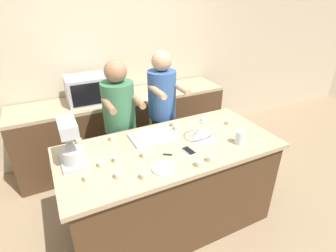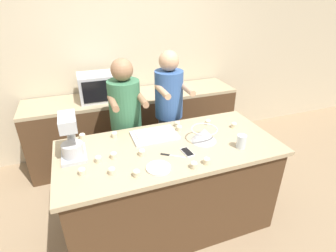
{
  "view_description": "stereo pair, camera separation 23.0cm",
  "coord_description": "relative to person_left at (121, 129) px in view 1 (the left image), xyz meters",
  "views": [
    {
      "loc": [
        -0.92,
        -1.79,
        2.17
      ],
      "look_at": [
        0.0,
        0.05,
        1.11
      ],
      "focal_mm": 28.0,
      "sensor_mm": 36.0,
      "label": 1
    },
    {
      "loc": [
        -0.7,
        -1.88,
        2.17
      ],
      "look_at": [
        0.0,
        0.05,
        1.11
      ],
      "focal_mm": 28.0,
      "sensor_mm": 36.0,
      "label": 2
    }
  ],
  "objects": [
    {
      "name": "cupcake_3",
      "position": [
        0.44,
        -1.03,
        0.12
      ],
      "size": [
        0.06,
        0.06,
        0.06
      ],
      "color": "beige",
      "rests_on": "island_counter"
    },
    {
      "name": "knife",
      "position": [
        0.21,
        -0.83,
        0.09
      ],
      "size": [
        0.19,
        0.14,
        0.01
      ],
      "color": "#BCBCC1",
      "rests_on": "island_counter"
    },
    {
      "name": "cupcake_6",
      "position": [
        -0.18,
        -0.35,
        0.12
      ],
      "size": [
        0.06,
        0.06,
        0.06
      ],
      "color": "beige",
      "rests_on": "island_counter"
    },
    {
      "name": "drinking_glass",
      "position": [
        0.84,
        -0.92,
        0.15
      ],
      "size": [
        0.08,
        0.08,
        0.12
      ],
      "color": "silver",
      "rests_on": "island_counter"
    },
    {
      "name": "cupcake_5",
      "position": [
        0.32,
        -1.05,
        0.12
      ],
      "size": [
        0.06,
        0.06,
        0.06
      ],
      "color": "beige",
      "rests_on": "island_counter"
    },
    {
      "name": "person_left",
      "position": [
        0.0,
        0.0,
        0.0
      ],
      "size": [
        0.35,
        0.51,
        1.58
      ],
      "color": "brown",
      "rests_on": "ground_plane"
    },
    {
      "name": "microwave_oven",
      "position": [
        -0.18,
        0.69,
        0.26
      ],
      "size": [
        0.5,
        0.38,
        0.33
      ],
      "color": "#B7B7BC",
      "rests_on": "back_counter"
    },
    {
      "name": "baking_tray",
      "position": [
        0.18,
        -0.46,
        0.11
      ],
      "size": [
        0.43,
        0.28,
        0.04
      ],
      "color": "silver",
      "rests_on": "island_counter"
    },
    {
      "name": "cupcake_10",
      "position": [
        -0.25,
        -0.7,
        0.12
      ],
      "size": [
        0.06,
        0.06,
        0.06
      ],
      "color": "beige",
      "rests_on": "island_counter"
    },
    {
      "name": "stand_mixer",
      "position": [
        -0.56,
        -0.55,
        0.26
      ],
      "size": [
        0.2,
        0.3,
        0.38
      ],
      "color": "#B2B7BC",
      "rests_on": "island_counter"
    },
    {
      "name": "ground_plane",
      "position": [
        0.25,
        -0.68,
        -0.83
      ],
      "size": [
        16.0,
        16.0,
        0.0
      ],
      "primitive_type": "plane",
      "color": "#937A5B"
    },
    {
      "name": "back_wall",
      "position": [
        0.25,
        1.04,
        0.52
      ],
      "size": [
        10.0,
        0.06,
        2.7
      ],
      "color": "beige",
      "rests_on": "ground_plane"
    },
    {
      "name": "cupcake_13",
      "position": [
        -0.38,
        -0.71,
        0.12
      ],
      "size": [
        0.06,
        0.06,
        0.06
      ],
      "color": "beige",
      "rests_on": "island_counter"
    },
    {
      "name": "cupcake_1",
      "position": [
        0.78,
        -0.41,
        0.12
      ],
      "size": [
        0.06,
        0.06,
        0.06
      ],
      "color": "beige",
      "rests_on": "island_counter"
    },
    {
      "name": "back_counter",
      "position": [
        0.25,
        0.69,
        -0.37
      ],
      "size": [
        2.8,
        0.6,
        0.93
      ],
      "color": "#4C331E",
      "rests_on": "ground_plane"
    },
    {
      "name": "cupcake_9",
      "position": [
        -0.02,
        -0.74,
        0.12
      ],
      "size": [
        0.06,
        0.06,
        0.06
      ],
      "color": "beige",
      "rests_on": "island_counter"
    },
    {
      "name": "cell_phone",
      "position": [
        0.36,
        -0.83,
        0.1
      ],
      "size": [
        0.09,
        0.15,
        0.01
      ],
      "color": "silver",
      "rests_on": "island_counter"
    },
    {
      "name": "cupcake_2",
      "position": [
        -0.51,
        -0.83,
        0.12
      ],
      "size": [
        0.06,
        0.06,
        0.06
      ],
      "color": "beige",
      "rests_on": "island_counter"
    },
    {
      "name": "cupcake_0",
      "position": [
        0.99,
        -0.57,
        0.12
      ],
      "size": [
        0.06,
        0.06,
        0.06
      ],
      "color": "beige",
      "rests_on": "island_counter"
    },
    {
      "name": "person_right",
      "position": [
        0.5,
        -0.0,
        0.03
      ],
      "size": [
        0.33,
        0.5,
        1.63
      ],
      "color": "#33384C",
      "rests_on": "ground_plane"
    },
    {
      "name": "cupcake_8",
      "position": [
        -0.3,
        -0.91,
        0.12
      ],
      "size": [
        0.06,
        0.06,
        0.06
      ],
      "color": "beige",
      "rests_on": "island_counter"
    },
    {
      "name": "cupcake_11",
      "position": [
        0.46,
        -0.35,
        0.12
      ],
      "size": [
        0.06,
        0.06,
        0.06
      ],
      "color": "beige",
      "rests_on": "island_counter"
    },
    {
      "name": "island_counter",
      "position": [
        0.25,
        -0.68,
        -0.37
      ],
      "size": [
        1.98,
        0.92,
        0.93
      ],
      "color": "#4C331E",
      "rests_on": "ground_plane"
    },
    {
      "name": "small_plate",
      "position": [
        0.05,
        -0.97,
        0.1
      ],
      "size": [
        0.19,
        0.19,
        0.02
      ],
      "color": "white",
      "rests_on": "island_counter"
    },
    {
      "name": "cupcake_4",
      "position": [
        -0.13,
        -1.0,
        0.12
      ],
      "size": [
        0.06,
        0.06,
        0.06
      ],
      "color": "beige",
      "rests_on": "island_counter"
    },
    {
      "name": "cupcake_7",
      "position": [
        -0.47,
        -0.28,
        0.12
      ],
      "size": [
        0.06,
        0.06,
        0.06
      ],
      "color": "beige",
      "rests_on": "island_counter"
    },
    {
      "name": "mixing_bowl",
      "position": [
        0.58,
        -0.7,
        0.16
      ],
      "size": [
        0.24,
        0.24,
        0.13
      ],
      "color": "#BCBCC1",
      "rests_on": "island_counter"
    },
    {
      "name": "cupcake_12",
      "position": [
        0.44,
        -0.43,
        0.12
      ],
      "size": [
        0.06,
        0.06,
        0.06
      ],
      "color": "beige",
      "rests_on": "island_counter"
    }
  ]
}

